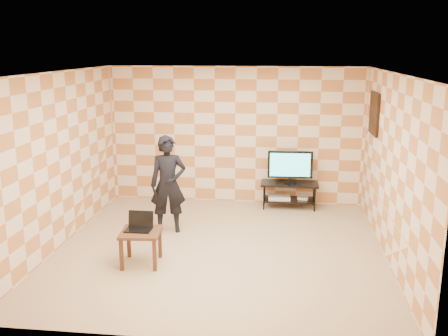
{
  "coord_description": "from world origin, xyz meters",
  "views": [
    {
      "loc": [
        0.92,
        -7.18,
        3.05
      ],
      "look_at": [
        0.0,
        0.6,
        1.15
      ],
      "focal_mm": 40.0,
      "sensor_mm": 36.0,
      "label": 1
    }
  ],
  "objects": [
    {
      "name": "tv",
      "position": [
        1.09,
        2.2,
        0.85
      ],
      "size": [
        0.86,
        0.17,
        0.62
      ],
      "color": "black",
      "rests_on": "tv_stand"
    },
    {
      "name": "game_console",
      "position": [
        1.35,
        2.22,
        0.19
      ],
      "size": [
        0.21,
        0.17,
        0.04
      ],
      "primitive_type": "cube",
      "rotation": [
        0.0,
        0.0,
        -0.14
      ],
      "color": "silver",
      "rests_on": "tv_stand"
    },
    {
      "name": "wall_art",
      "position": [
        2.47,
        1.55,
        1.95
      ],
      "size": [
        0.04,
        0.72,
        0.72
      ],
      "color": "black",
      "rests_on": "wall_right"
    },
    {
      "name": "person",
      "position": [
        -0.95,
        0.68,
        0.82
      ],
      "size": [
        0.67,
        0.52,
        1.64
      ],
      "primitive_type": "imported",
      "rotation": [
        0.0,
        0.0,
        0.23
      ],
      "color": "black",
      "rests_on": "floor"
    },
    {
      "name": "floor",
      "position": [
        0.0,
        0.0,
        0.0
      ],
      "size": [
        5.0,
        5.0,
        0.0
      ],
      "primitive_type": "plane",
      "color": "tan",
      "rests_on": "ground"
    },
    {
      "name": "dvd_player",
      "position": [
        0.9,
        2.18,
        0.21
      ],
      "size": [
        0.43,
        0.32,
        0.07
      ],
      "primitive_type": "cube",
      "rotation": [
        0.0,
        0.0,
        0.06
      ],
      "color": "silver",
      "rests_on": "tv_stand"
    },
    {
      "name": "wall_front",
      "position": [
        0.0,
        -2.5,
        1.35
      ],
      "size": [
        5.0,
        0.02,
        2.7
      ],
      "primitive_type": "cube",
      "color": "beige",
      "rests_on": "ground"
    },
    {
      "name": "ceiling",
      "position": [
        0.0,
        0.0,
        2.7
      ],
      "size": [
        5.0,
        5.0,
        0.02
      ],
      "primitive_type": "cube",
      "color": "white",
      "rests_on": "wall_back"
    },
    {
      "name": "wall_left",
      "position": [
        -2.5,
        0.0,
        1.35
      ],
      "size": [
        0.02,
        5.0,
        2.7
      ],
      "primitive_type": "cube",
      "color": "beige",
      "rests_on": "ground"
    },
    {
      "name": "wall_right",
      "position": [
        2.5,
        0.0,
        1.35
      ],
      "size": [
        0.02,
        5.0,
        2.7
      ],
      "primitive_type": "cube",
      "color": "beige",
      "rests_on": "ground"
    },
    {
      "name": "wall_back",
      "position": [
        0.0,
        2.5,
        1.35
      ],
      "size": [
        5.0,
        0.02,
        2.7
      ],
      "primitive_type": "cube",
      "color": "beige",
      "rests_on": "ground"
    },
    {
      "name": "tv_stand",
      "position": [
        1.09,
        2.21,
        0.37
      ],
      "size": [
        1.1,
        0.49,
        0.5
      ],
      "color": "black",
      "rests_on": "floor"
    },
    {
      "name": "side_table",
      "position": [
        -1.05,
        -0.67,
        0.41
      ],
      "size": [
        0.6,
        0.6,
        0.5
      ],
      "color": "#351D0F",
      "rests_on": "floor"
    },
    {
      "name": "laptop",
      "position": [
        -1.08,
        -0.6,
        0.55
      ],
      "size": [
        0.37,
        0.3,
        0.25
      ],
      "color": "black",
      "rests_on": "side_table"
    }
  ]
}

